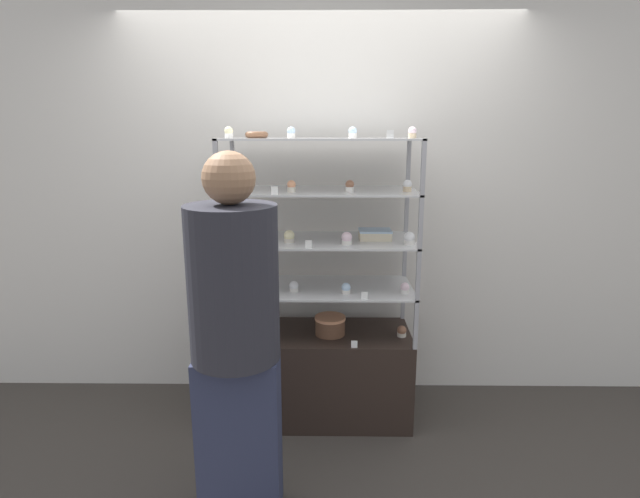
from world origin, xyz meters
TOP-DOWN VIEW (x-y plane):
  - ground_plane at (0.00, 0.00)m, footprint 20.00×20.00m
  - back_wall at (0.00, 0.40)m, footprint 8.00×0.05m
  - display_base at (0.00, 0.00)m, footprint 1.12×0.50m
  - display_riser_lower at (0.00, 0.00)m, footprint 1.12×0.50m
  - display_riser_middle at (0.00, 0.00)m, footprint 1.12×0.50m
  - display_riser_upper at (0.00, 0.00)m, footprint 1.12×0.50m
  - display_riser_top at (0.00, 0.00)m, footprint 1.12×0.50m
  - layer_cake_centerpiece at (0.06, -0.03)m, footprint 0.19×0.19m
  - sheet_cake_frosted at (0.33, 0.01)m, footprint 0.19×0.15m
  - cupcake_0 at (-0.50, -0.08)m, footprint 0.06×0.06m
  - cupcake_1 at (0.50, -0.06)m, footprint 0.06×0.06m
  - price_tag_0 at (0.20, -0.23)m, footprint 0.04×0.00m
  - cupcake_2 at (-0.51, -0.05)m, footprint 0.05×0.05m
  - cupcake_3 at (-0.15, -0.09)m, footprint 0.05×0.05m
  - cupcake_4 at (0.15, -0.13)m, footprint 0.05×0.05m
  - cupcake_5 at (0.50, -0.12)m, footprint 0.05×0.05m
  - price_tag_1 at (0.25, -0.23)m, footprint 0.04×0.00m
  - cupcake_6 at (-0.50, -0.06)m, footprint 0.06×0.06m
  - cupcake_7 at (-0.18, -0.08)m, footprint 0.06×0.06m
  - cupcake_8 at (0.15, -0.13)m, footprint 0.06×0.06m
  - cupcake_9 at (0.51, -0.12)m, footprint 0.06×0.06m
  - price_tag_2 at (-0.06, -0.23)m, footprint 0.04×0.00m
  - cupcake_10 at (-0.49, -0.04)m, footprint 0.05×0.05m
  - cupcake_11 at (-0.16, -0.12)m, footprint 0.05×0.05m
  - cupcake_12 at (0.17, -0.10)m, footprint 0.05×0.05m
  - cupcake_13 at (0.49, -0.08)m, footprint 0.05×0.05m
  - price_tag_3 at (-0.24, -0.23)m, footprint 0.04×0.00m
  - cupcake_14 at (-0.50, -0.12)m, footprint 0.05×0.05m
  - cupcake_15 at (-0.16, -0.04)m, footprint 0.05×0.05m
  - cupcake_16 at (0.18, -0.04)m, footprint 0.05×0.05m
  - cupcake_17 at (0.51, -0.06)m, footprint 0.05×0.05m
  - price_tag_4 at (0.37, -0.23)m, footprint 0.04×0.00m
  - donut_glazed at (-0.36, 0.01)m, footprint 0.13×0.13m
  - customer_figure at (-0.37, -0.84)m, footprint 0.40×0.40m

SIDE VIEW (x-z plane):
  - ground_plane at x=0.00m, z-range 0.00..0.00m
  - display_base at x=0.00m, z-range 0.00..0.56m
  - price_tag_0 at x=0.20m, z-range 0.56..0.61m
  - cupcake_0 at x=-0.50m, z-range 0.56..0.63m
  - cupcake_1 at x=0.50m, z-range 0.56..0.63m
  - layer_cake_centerpiece at x=0.06m, z-range 0.56..0.68m
  - display_riser_lower at x=0.00m, z-range 0.69..0.99m
  - price_tag_1 at x=0.25m, z-range 0.86..0.90m
  - cupcake_2 at x=-0.51m, z-range 0.86..0.92m
  - cupcake_3 at x=-0.15m, z-range 0.86..0.92m
  - cupcake_4 at x=0.15m, z-range 0.86..0.92m
  - cupcake_5 at x=0.50m, z-range 0.86..0.92m
  - customer_figure at x=-0.37m, z-range 0.06..1.76m
  - display_riser_middle at x=0.00m, z-range 0.99..1.28m
  - price_tag_2 at x=-0.06m, z-range 1.15..1.20m
  - sheet_cake_frosted at x=0.33m, z-range 1.15..1.21m
  - cupcake_6 at x=-0.50m, z-range 1.15..1.22m
  - cupcake_7 at x=-0.18m, z-range 1.15..1.22m
  - cupcake_8 at x=0.15m, z-range 1.15..1.22m
  - cupcake_9 at x=0.51m, z-range 1.15..1.22m
  - back_wall at x=0.00m, z-range 0.00..2.60m
  - display_riser_upper at x=0.00m, z-range 1.28..1.58m
  - price_tag_3 at x=-0.24m, z-range 1.45..1.49m
  - cupcake_10 at x=-0.49m, z-range 1.45..1.51m
  - cupcake_11 at x=-0.16m, z-range 1.45..1.51m
  - cupcake_12 at x=0.17m, z-range 1.45..1.51m
  - cupcake_13 at x=0.49m, z-range 1.45..1.51m
  - display_riser_top at x=0.00m, z-range 1.58..1.87m
  - donut_glazed at x=-0.36m, z-range 1.74..1.78m
  - price_tag_4 at x=0.37m, z-range 1.74..1.79m
  - cupcake_14 at x=-0.50m, z-range 1.74..1.80m
  - cupcake_15 at x=-0.16m, z-range 1.74..1.80m
  - cupcake_16 at x=0.18m, z-range 1.74..1.80m
  - cupcake_17 at x=0.51m, z-range 1.74..1.80m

